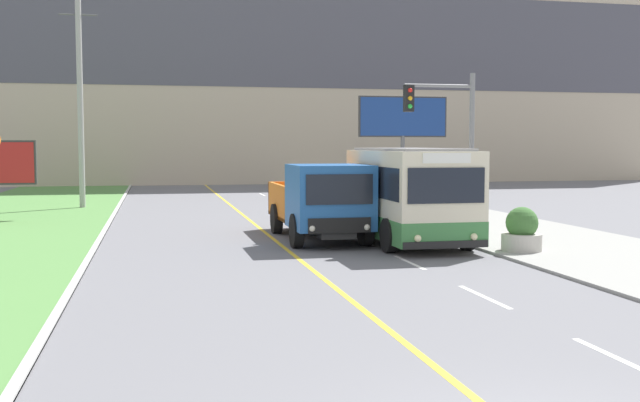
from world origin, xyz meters
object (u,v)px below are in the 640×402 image
at_px(billboard_large, 403,120).
at_px(planter_round_near, 522,232).
at_px(city_bus, 410,196).
at_px(utility_pole_far, 80,98).
at_px(dump_truck, 324,203).
at_px(traffic_light_mast, 451,135).
at_px(planter_round_second, 459,216).

relative_size(billboard_large, planter_round_near, 4.70).
height_order(city_bus, billboard_large, billboard_large).
distance_m(utility_pole_far, billboard_large, 17.97).
bearing_deg(planter_round_near, utility_pole_far, 126.06).
xyz_separation_m(city_bus, dump_truck, (-2.53, 0.97, -0.25)).
bearing_deg(city_bus, traffic_light_mast, -22.12).
bearing_deg(traffic_light_mast, planter_round_second, 61.82).
xyz_separation_m(dump_truck, planter_round_second, (5.12, 1.25, -0.64)).
distance_m(city_bus, planter_round_near, 3.69).
relative_size(utility_pole_far, traffic_light_mast, 2.01).
height_order(dump_truck, planter_round_second, dump_truck).
xyz_separation_m(city_bus, billboard_large, (6.40, 19.54, 3.00)).
relative_size(dump_truck, traffic_light_mast, 1.25).
bearing_deg(planter_round_second, city_bus, -139.38).
bearing_deg(utility_pole_far, traffic_light_mast, -53.46).
distance_m(utility_pole_far, traffic_light_mast, 20.90).
relative_size(traffic_light_mast, planter_round_near, 4.21).
relative_size(utility_pole_far, billboard_large, 1.80).
height_order(city_bus, utility_pole_far, utility_pole_far).
xyz_separation_m(utility_pole_far, planter_round_near, (13.72, -18.84, -4.75)).
distance_m(city_bus, dump_truck, 2.72).
bearing_deg(city_bus, planter_round_second, 40.62).
xyz_separation_m(city_bus, utility_pole_far, (-11.24, 16.25, 3.86)).
bearing_deg(planter_round_near, billboard_large, 79.93).
bearing_deg(planter_round_second, traffic_light_mast, -118.18).
height_order(dump_truck, planter_round_near, dump_truck).
distance_m(billboard_large, planter_round_second, 18.16).
height_order(utility_pole_far, planter_round_second, utility_pole_far).
height_order(utility_pole_far, billboard_large, utility_pole_far).
distance_m(city_bus, utility_pole_far, 20.14).
bearing_deg(planter_round_near, city_bus, 133.77).
xyz_separation_m(utility_pole_far, billboard_large, (17.65, 3.28, -0.86)).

